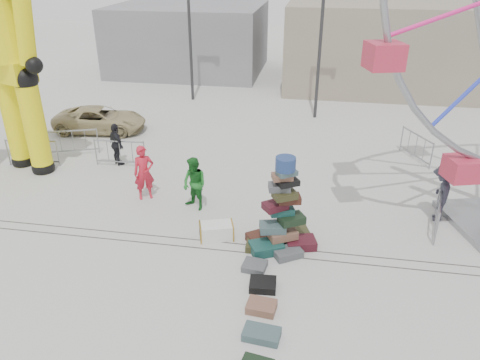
% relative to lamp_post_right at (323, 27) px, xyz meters
% --- Properties ---
extents(ground, '(90.00, 90.00, 0.00)m').
position_rel_lamp_post_right_xyz_m(ground, '(-3.09, -13.00, -4.48)').
color(ground, '#9E9E99').
rests_on(ground, ground).
extents(track_line_near, '(40.00, 0.04, 0.01)m').
position_rel_lamp_post_right_xyz_m(track_line_near, '(-3.09, -12.40, -4.48)').
color(track_line_near, '#47443F').
rests_on(track_line_near, ground).
extents(track_line_far, '(40.00, 0.04, 0.01)m').
position_rel_lamp_post_right_xyz_m(track_line_far, '(-3.09, -12.00, -4.48)').
color(track_line_far, '#47443F').
rests_on(track_line_far, ground).
extents(building_right, '(12.00, 8.00, 5.00)m').
position_rel_lamp_post_right_xyz_m(building_right, '(3.91, 7.00, -1.98)').
color(building_right, gray).
rests_on(building_right, ground).
extents(building_left, '(10.00, 8.00, 4.40)m').
position_rel_lamp_post_right_xyz_m(building_left, '(-9.09, 9.00, -2.28)').
color(building_left, gray).
rests_on(building_left, ground).
extents(lamp_post_right, '(1.41, 0.25, 8.00)m').
position_rel_lamp_post_right_xyz_m(lamp_post_right, '(0.00, 0.00, 0.00)').
color(lamp_post_right, '#2D2D30').
rests_on(lamp_post_right, ground).
extents(lamp_post_left, '(1.41, 0.25, 8.00)m').
position_rel_lamp_post_right_xyz_m(lamp_post_left, '(-7.00, 2.00, 0.00)').
color(lamp_post_left, '#2D2D30').
rests_on(lamp_post_left, ground).
extents(suitcase_tower, '(2.16, 1.89, 2.83)m').
position_rel_lamp_post_right_xyz_m(suitcase_tower, '(-0.77, -11.85, -3.69)').
color(suitcase_tower, '#16433F').
rests_on(suitcase_tower, ground).
extents(crash_test_dummy, '(3.29, 1.81, 8.43)m').
position_rel_lamp_post_right_xyz_m(crash_test_dummy, '(-10.92, -8.11, -0.04)').
color(crash_test_dummy, black).
rests_on(crash_test_dummy, ground).
extents(steamer_trunk, '(1.13, 0.86, 0.47)m').
position_rel_lamp_post_right_xyz_m(steamer_trunk, '(-2.71, -11.78, -4.25)').
color(steamer_trunk, silver).
rests_on(steamer_trunk, ground).
extents(row_case_0, '(0.80, 0.55, 0.21)m').
position_rel_lamp_post_right_xyz_m(row_case_0, '(-1.33, -12.16, -4.38)').
color(row_case_0, '#36351B').
rests_on(row_case_0, ground).
extents(row_case_1, '(0.70, 0.64, 0.17)m').
position_rel_lamp_post_right_xyz_m(row_case_1, '(-1.37, -13.09, -4.40)').
color(row_case_1, '#4F5255').
rests_on(row_case_1, ground).
extents(row_case_2, '(0.72, 0.61, 0.21)m').
position_rel_lamp_post_right_xyz_m(row_case_2, '(-1.05, -13.85, -4.38)').
color(row_case_2, black).
rests_on(row_case_2, ground).
extents(row_case_3, '(0.75, 0.59, 0.21)m').
position_rel_lamp_post_right_xyz_m(row_case_3, '(-0.98, -14.67, -4.38)').
color(row_case_3, brown).
rests_on(row_case_3, ground).
extents(row_case_4, '(0.88, 0.59, 0.20)m').
position_rel_lamp_post_right_xyz_m(row_case_4, '(-0.86, -15.55, -4.38)').
color(row_case_4, '#3F565A').
rests_on(row_case_4, ground).
extents(barricade_dummy_a, '(1.99, 0.38, 1.10)m').
position_rel_lamp_post_right_xyz_m(barricade_dummy_a, '(-10.98, -7.90, -3.93)').
color(barricade_dummy_a, gray).
rests_on(barricade_dummy_a, ground).
extents(barricade_dummy_b, '(1.92, 0.77, 1.10)m').
position_rel_lamp_post_right_xyz_m(barricade_dummy_b, '(-9.95, -6.58, -3.93)').
color(barricade_dummy_b, gray).
rests_on(barricade_dummy_b, ground).
extents(barricade_dummy_c, '(2.00, 0.20, 1.10)m').
position_rel_lamp_post_right_xyz_m(barricade_dummy_c, '(-7.55, -7.36, -3.93)').
color(barricade_dummy_c, gray).
rests_on(barricade_dummy_c, ground).
extents(barricade_wheel_front, '(0.52, 1.98, 1.10)m').
position_rel_lamp_post_right_xyz_m(barricade_wheel_front, '(3.86, -10.13, -3.93)').
color(barricade_wheel_front, gray).
rests_on(barricade_wheel_front, ground).
extents(barricade_wheel_back, '(0.97, 1.84, 1.10)m').
position_rel_lamp_post_right_xyz_m(barricade_wheel_back, '(4.08, -4.70, -3.93)').
color(barricade_wheel_back, gray).
rests_on(barricade_wheel_back, ground).
extents(pedestrian_red, '(0.84, 0.74, 1.92)m').
position_rel_lamp_post_right_xyz_m(pedestrian_red, '(-5.66, -9.73, -3.52)').
color(pedestrian_red, red).
rests_on(pedestrian_red, ground).
extents(pedestrian_green, '(1.10, 1.04, 1.81)m').
position_rel_lamp_post_right_xyz_m(pedestrian_green, '(-3.78, -10.15, -3.58)').
color(pedestrian_green, '#18631F').
rests_on(pedestrian_green, ground).
extents(pedestrian_black, '(1.04, 0.97, 1.72)m').
position_rel_lamp_post_right_xyz_m(pedestrian_black, '(-7.72, -7.23, -3.62)').
color(pedestrian_black, black).
rests_on(pedestrian_black, ground).
extents(pedestrian_grey, '(0.88, 1.30, 1.88)m').
position_rel_lamp_post_right_xyz_m(pedestrian_grey, '(4.01, -9.52, -3.54)').
color(pedestrian_grey, '#292936').
rests_on(pedestrian_grey, ground).
extents(parked_suv, '(4.37, 2.36, 1.17)m').
position_rel_lamp_post_right_xyz_m(parked_suv, '(-10.04, -3.78, -3.90)').
color(parked_suv, tan).
rests_on(parked_suv, ground).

